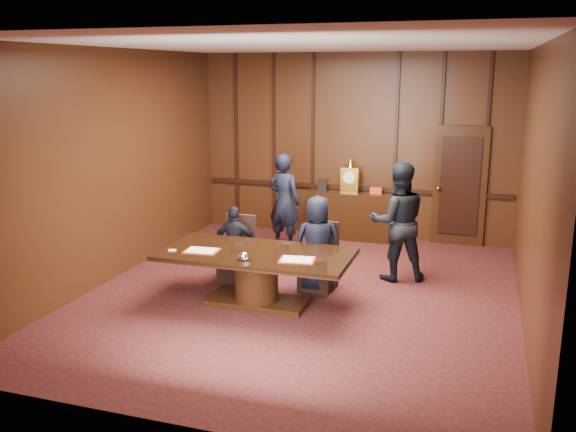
# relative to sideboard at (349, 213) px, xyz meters

# --- Properties ---
(room) EXTENTS (7.00, 7.04, 3.50)m
(room) POSITION_rel_sideboard_xyz_m (0.07, -3.12, 1.24)
(room) COLOR black
(room) RESTS_ON ground
(sideboard) EXTENTS (1.60, 0.45, 1.54)m
(sideboard) POSITION_rel_sideboard_xyz_m (0.00, 0.00, 0.00)
(sideboard) COLOR black
(sideboard) RESTS_ON ground
(conference_table) EXTENTS (2.62, 1.32, 0.76)m
(conference_table) POSITION_rel_sideboard_xyz_m (-0.48, -3.76, 0.02)
(conference_table) COLOR black
(conference_table) RESTS_ON ground
(folder_left) EXTENTS (0.49, 0.37, 0.02)m
(folder_left) POSITION_rel_sideboard_xyz_m (-1.20, -3.97, 0.28)
(folder_left) COLOR #9C1F0E
(folder_left) RESTS_ON conference_table
(folder_right) EXTENTS (0.50, 0.39, 0.02)m
(folder_right) POSITION_rel_sideboard_xyz_m (0.16, -3.96, 0.28)
(folder_right) COLOR #9C1F0E
(folder_right) RESTS_ON conference_table
(inkstand) EXTENTS (0.20, 0.14, 0.12)m
(inkstand) POSITION_rel_sideboard_xyz_m (-0.48, -4.21, 0.33)
(inkstand) COLOR white
(inkstand) RESTS_ON conference_table
(notepad) EXTENTS (0.11, 0.09, 0.01)m
(notepad) POSITION_rel_sideboard_xyz_m (-1.59, -4.07, 0.28)
(notepad) COLOR #D1CA66
(notepad) RESTS_ON conference_table
(chair_left) EXTENTS (0.49, 0.49, 0.99)m
(chair_left) POSITION_rel_sideboard_xyz_m (-1.13, -2.88, -0.19)
(chair_left) COLOR black
(chair_left) RESTS_ON ground
(chair_right) EXTENTS (0.52, 0.52, 0.99)m
(chair_right) POSITION_rel_sideboard_xyz_m (0.17, -2.88, -0.19)
(chair_right) COLOR black
(chair_right) RESTS_ON ground
(signatory_left) EXTENTS (0.73, 0.42, 1.18)m
(signatory_left) POSITION_rel_sideboard_xyz_m (-1.13, -2.96, 0.10)
(signatory_left) COLOR black
(signatory_left) RESTS_ON ground
(signatory_right) EXTENTS (0.80, 0.66, 1.42)m
(signatory_right) POSITION_rel_sideboard_xyz_m (0.17, -2.96, 0.22)
(signatory_right) COLOR black
(signatory_right) RESTS_ON ground
(witness_left) EXTENTS (0.73, 0.58, 1.76)m
(witness_left) POSITION_rel_sideboard_xyz_m (-0.96, -1.09, 0.39)
(witness_left) COLOR black
(witness_left) RESTS_ON ground
(witness_right) EXTENTS (1.07, 0.96, 1.83)m
(witness_right) POSITION_rel_sideboard_xyz_m (1.20, -2.09, 0.43)
(witness_right) COLOR black
(witness_right) RESTS_ON ground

